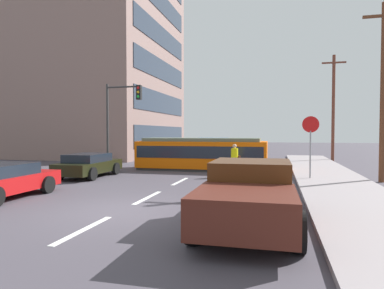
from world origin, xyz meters
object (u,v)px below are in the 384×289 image
(city_bus, at_px, (209,148))
(traffic_light_mast, at_px, (120,111))
(pedestrian_crossing, at_px, (235,158))
(utility_pole_near, at_px, (383,89))
(utility_pole_mid, at_px, (333,106))
(streetcar_tram, at_px, (202,153))
(parked_sedan_mid, at_px, (89,165))
(pickup_truck_parked, at_px, (250,194))
(stop_sign, at_px, (311,134))

(city_bus, relative_size, traffic_light_mast, 1.14)
(pedestrian_crossing, relative_size, utility_pole_near, 0.21)
(utility_pole_near, bearing_deg, pedestrian_crossing, 177.33)
(city_bus, height_order, utility_pole_mid, utility_pole_mid)
(city_bus, distance_m, pedestrian_crossing, 9.22)
(streetcar_tram, bearing_deg, parked_sedan_mid, -136.33)
(streetcar_tram, xyz_separation_m, utility_pole_near, (9.04, -3.00, 3.23))
(parked_sedan_mid, bearing_deg, traffic_light_mast, 84.96)
(traffic_light_mast, distance_m, utility_pole_near, 13.71)
(city_bus, relative_size, utility_pole_mid, 0.70)
(traffic_light_mast, bearing_deg, pickup_truck_parked, -50.80)
(city_bus, xyz_separation_m, stop_sign, (6.72, -9.35, 1.14))
(parked_sedan_mid, bearing_deg, stop_sign, 6.81)
(parked_sedan_mid, relative_size, traffic_light_mast, 0.80)
(pickup_truck_parked, relative_size, utility_pole_mid, 0.60)
(parked_sedan_mid, bearing_deg, streetcar_tram, 43.67)
(stop_sign, bearing_deg, streetcar_tram, 150.50)
(stop_sign, distance_m, utility_pole_mid, 12.57)
(traffic_light_mast, bearing_deg, utility_pole_near, -5.91)
(traffic_light_mast, relative_size, utility_pole_mid, 0.62)
(utility_pole_near, height_order, utility_pole_mid, utility_pole_mid)
(pickup_truck_parked, xyz_separation_m, parked_sedan_mid, (-8.66, 7.24, -0.18))
(pedestrian_crossing, xyz_separation_m, stop_sign, (3.61, -0.67, 1.25))
(streetcar_tram, distance_m, city_bus, 6.05)
(pedestrian_crossing, bearing_deg, parked_sedan_mid, -164.77)
(pickup_truck_parked, height_order, parked_sedan_mid, pickup_truck_parked)
(traffic_light_mast, height_order, utility_pole_mid, utility_pole_mid)
(stop_sign, xyz_separation_m, traffic_light_mast, (-10.51, 1.76, 1.36))
(parked_sedan_mid, xyz_separation_m, traffic_light_mast, (0.27, 3.05, 2.94))
(pickup_truck_parked, bearing_deg, pedestrian_crossing, 99.18)
(utility_pole_near, relative_size, utility_pole_mid, 0.97)
(pickup_truck_parked, height_order, utility_pole_near, utility_pole_near)
(parked_sedan_mid, bearing_deg, utility_pole_mid, 44.59)
(city_bus, distance_m, utility_pole_mid, 10.40)
(pickup_truck_parked, bearing_deg, traffic_light_mast, 129.20)
(streetcar_tram, height_order, traffic_light_mast, traffic_light_mast)
(streetcar_tram, relative_size, stop_sign, 2.69)
(pedestrian_crossing, relative_size, stop_sign, 0.58)
(pedestrian_crossing, height_order, utility_pole_mid, utility_pole_mid)
(utility_pole_mid, bearing_deg, traffic_light_mast, -142.19)
(pickup_truck_parked, distance_m, stop_sign, 8.90)
(pedestrian_crossing, distance_m, traffic_light_mast, 7.46)
(traffic_light_mast, bearing_deg, pedestrian_crossing, -9.03)
(streetcar_tram, xyz_separation_m, utility_pole_mid, (8.69, 8.71, 3.36))
(parked_sedan_mid, height_order, utility_pole_mid, utility_pole_mid)
(pedestrian_crossing, height_order, parked_sedan_mid, pedestrian_crossing)
(streetcar_tram, distance_m, stop_sign, 6.91)
(streetcar_tram, bearing_deg, utility_pole_mid, 45.09)
(city_bus, xyz_separation_m, traffic_light_mast, (-3.79, -7.59, 2.51))
(streetcar_tram, relative_size, pedestrian_crossing, 4.64)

